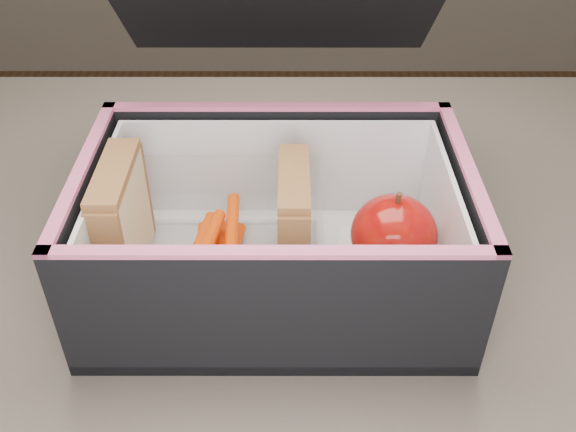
# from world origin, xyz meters

# --- Properties ---
(kitchen_table) EXTENTS (1.20, 0.80, 0.75)m
(kitchen_table) POSITION_xyz_m (0.00, 0.00, 0.66)
(kitchen_table) COLOR brown
(kitchen_table) RESTS_ON ground
(lunch_bag) EXTENTS (0.31, 0.34, 0.26)m
(lunch_bag) POSITION_xyz_m (-0.01, 0.01, 0.82)
(lunch_bag) COLOR black
(lunch_bag) RESTS_ON kitchen_table
(plastic_tub) EXTENTS (0.18, 0.13, 0.08)m
(plastic_tub) POSITION_xyz_m (-0.06, -0.00, 0.80)
(plastic_tub) COLOR white
(plastic_tub) RESTS_ON lunch_bag
(sandwich_left) EXTENTS (0.03, 0.09, 0.10)m
(sandwich_left) POSITION_xyz_m (-0.13, -0.00, 0.82)
(sandwich_left) COLOR beige
(sandwich_left) RESTS_ON plastic_tub
(sandwich_right) EXTENTS (0.02, 0.09, 0.10)m
(sandwich_right) POSITION_xyz_m (0.01, -0.00, 0.82)
(sandwich_right) COLOR beige
(sandwich_right) RESTS_ON plastic_tub
(carrot_sticks) EXTENTS (0.05, 0.11, 0.03)m
(carrot_sticks) POSITION_xyz_m (-0.06, 0.00, 0.78)
(carrot_sticks) COLOR #FF4207
(carrot_sticks) RESTS_ON plastic_tub
(paper_napkin) EXTENTS (0.09, 0.09, 0.01)m
(paper_napkin) POSITION_xyz_m (0.09, 0.00, 0.77)
(paper_napkin) COLOR white
(paper_napkin) RESTS_ON lunch_bag
(red_apple) EXTENTS (0.07, 0.07, 0.08)m
(red_apple) POSITION_xyz_m (0.09, -0.00, 0.81)
(red_apple) COLOR #7F0009
(red_apple) RESTS_ON paper_napkin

